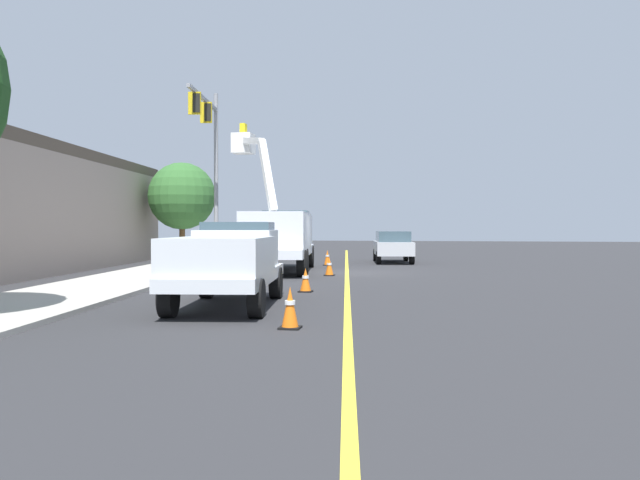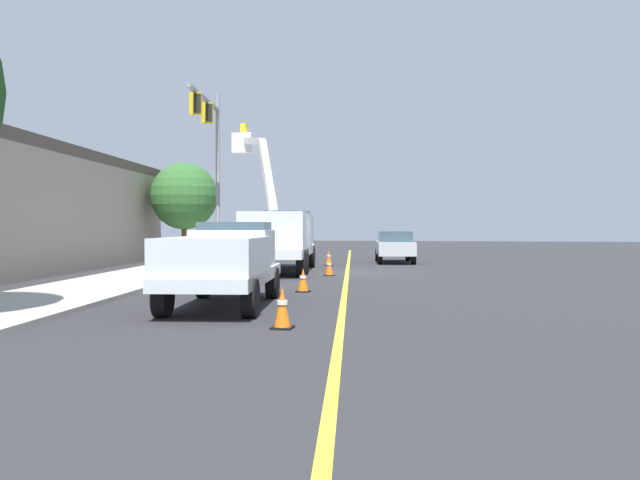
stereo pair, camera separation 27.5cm
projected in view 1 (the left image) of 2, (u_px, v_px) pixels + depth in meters
ground at (347, 273)px, 26.59m from camera, size 120.00×120.00×0.00m
sidewalk_far_side at (164, 271)px, 26.91m from camera, size 59.91×11.94×0.12m
lane_centre_stripe at (347, 273)px, 26.58m from camera, size 49.53×7.14×0.01m
utility_bucket_truck at (280, 234)px, 27.37m from camera, size 8.47×4.26×6.60m
service_pickup_truck at (228, 261)px, 15.21m from camera, size 5.84×2.86×2.06m
passing_minivan at (393, 245)px, 34.14m from camera, size 5.02×2.55×1.69m
traffic_cone_leading at (290, 308)px, 11.98m from camera, size 0.40×0.40×0.81m
traffic_cone_mid_front at (306, 280)px, 18.71m from camera, size 0.40×0.40×0.71m
traffic_cone_mid_rear at (329, 266)px, 24.95m from camera, size 0.40×0.40×0.74m
traffic_cone_trailing at (327, 258)px, 31.53m from camera, size 0.40×0.40×0.78m
traffic_signal_mast at (210, 145)px, 31.16m from camera, size 5.81×1.04×8.82m
street_tree_right at (182, 196)px, 35.50m from camera, size 3.77×3.77×5.55m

